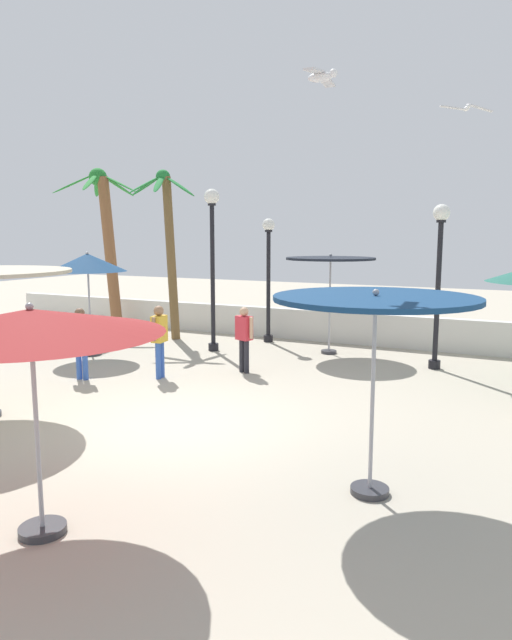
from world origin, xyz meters
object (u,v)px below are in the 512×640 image
object	(u,v)px
patio_umbrella_0	(330,263)
lamp_post_1	(212,246)
lamp_post_2	(439,265)
guest_2	(81,337)
guest_3	(244,334)
patio_umbrella_4	(375,310)
palm_tree_0	(168,235)
seagull_2	(467,108)
patio_umbrella_3	(88,264)
lamp_post_0	(268,267)
palm_tree_1	(107,231)
patio_umbrella_5	(30,324)
guest_0	(159,335)
seagull_1	(322,76)

from	to	relation	value
patio_umbrella_0	lamp_post_1	bearing A→B (deg)	-160.64
lamp_post_2	guest_2	world-z (taller)	lamp_post_2
guest_2	guest_3	world-z (taller)	guest_2
patio_umbrella_4	guest_2	xyz separation A→B (m)	(-7.14, 2.70, -1.32)
palm_tree_0	guest_2	world-z (taller)	palm_tree_0
patio_umbrella_4	lamp_post_1	distance (m)	9.12
seagull_2	palm_tree_0	bearing A→B (deg)	-167.77
patio_umbrella_3	palm_tree_0	xyz separation A→B (m)	(0.50, 2.94, 0.74)
lamp_post_0	lamp_post_1	xyz separation A→B (m)	(-0.80, -1.86, 0.63)
patio_umbrella_4	palm_tree_1	xyz separation A→B (m)	(-11.31, 8.51, 1.00)
palm_tree_1	lamp_post_2	bearing A→B (deg)	-6.92
guest_2	lamp_post_0	bearing A→B (deg)	73.03
palm_tree_1	lamp_post_0	bearing A→B (deg)	0.55
patio_umbrella_0	patio_umbrella_3	world-z (taller)	patio_umbrella_3
patio_umbrella_4	seagull_2	world-z (taller)	seagull_2
patio_umbrella_0	palm_tree_0	xyz separation A→B (m)	(-5.09, -0.04, 0.74)
patio_umbrella_4	patio_umbrella_5	bearing A→B (deg)	-139.67
lamp_post_1	lamp_post_2	world-z (taller)	lamp_post_1
palm_tree_0	guest_0	world-z (taller)	palm_tree_0
patio_umbrella_4	guest_2	world-z (taller)	patio_umbrella_4
palm_tree_0	guest_3	world-z (taller)	palm_tree_0
palm_tree_0	guest_0	size ratio (longest dim) A/B	3.13
palm_tree_0	guest_2	distance (m)	5.60
lamp_post_0	lamp_post_2	bearing A→B (deg)	-15.50
patio_umbrella_0	palm_tree_1	size ratio (longest dim) A/B	0.50
palm_tree_0	guest_2	bearing A→B (deg)	-77.37
patio_umbrella_3	lamp_post_2	bearing A→B (deg)	15.91
patio_umbrella_4	guest_2	bearing A→B (deg)	159.29
patio_umbrella_0	guest_3	xyz separation A→B (m)	(-1.06, -2.93, -1.50)
patio_umbrella_4	palm_tree_0	size ratio (longest dim) A/B	0.50
guest_3	palm_tree_1	bearing A→B (deg)	152.52
seagull_1	patio_umbrella_5	bearing A→B (deg)	-124.84
lamp_post_2	guest_2	size ratio (longest dim) A/B	2.43
seagull_2	guest_3	bearing A→B (deg)	-131.17
patio_umbrella_5	lamp_post_2	bearing A→B (deg)	75.13
patio_umbrella_3	guest_2	xyz separation A→B (m)	(1.63, -2.08, -1.46)
patio_umbrella_5	seagull_2	world-z (taller)	seagull_2
patio_umbrella_3	guest_3	size ratio (longest dim) A/B	1.78
lamp_post_1	guest_3	xyz separation A→B (m)	(1.92, -1.88, -1.94)
guest_2	seagull_2	bearing A→B (deg)	44.19
guest_2	seagull_2	distance (m)	11.13
guest_2	seagull_1	bearing A→B (deg)	-19.77
guest_3	seagull_2	distance (m)	8.24
seagull_2	patio_umbrella_4	bearing A→B (deg)	-88.99
patio_umbrella_3	lamp_post_1	size ratio (longest dim) A/B	0.62
guest_0	guest_2	size ratio (longest dim) A/B	1.02
lamp_post_2	patio_umbrella_5	bearing A→B (deg)	-104.87
lamp_post_0	seagull_1	world-z (taller)	seagull_1
guest_0	guest_3	world-z (taller)	guest_0
lamp_post_0	seagull_1	bearing A→B (deg)	-61.17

